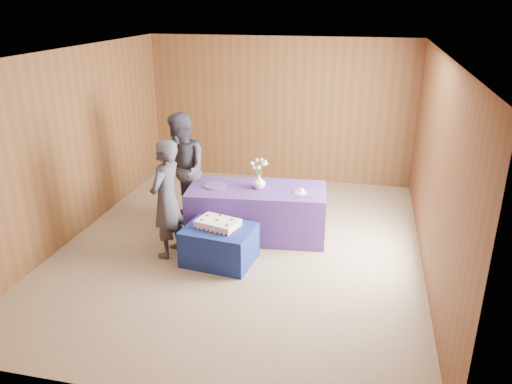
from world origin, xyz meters
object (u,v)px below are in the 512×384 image
(vase, at_px, (259,182))
(sheet_cake, at_px, (218,223))
(guest_left, at_px, (166,199))
(cake_table, at_px, (219,245))
(guest_right, at_px, (182,171))
(serving_table, at_px, (257,212))

(vase, bearing_deg, sheet_cake, -112.16)
(vase, bearing_deg, guest_left, -141.47)
(cake_table, distance_m, vase, 1.14)
(cake_table, distance_m, sheet_cake, 0.30)
(guest_left, bearing_deg, sheet_cake, 95.82)
(cake_table, xyz_separation_m, guest_left, (-0.74, 0.05, 0.57))
(guest_right, bearing_deg, sheet_cake, 0.76)
(serving_table, relative_size, vase, 9.92)
(sheet_cake, relative_size, vase, 3.18)
(vase, xyz_separation_m, guest_right, (-1.23, 0.13, 0.03))
(guest_left, bearing_deg, vase, 136.43)
(sheet_cake, bearing_deg, serving_table, 84.24)
(cake_table, bearing_deg, serving_table, 78.04)
(vase, bearing_deg, cake_table, -110.35)
(vase, distance_m, guest_right, 1.24)
(cake_table, height_order, sheet_cake, sheet_cake)
(guest_left, bearing_deg, cake_table, 93.67)
(guest_right, bearing_deg, vase, 44.11)
(vase, bearing_deg, guest_right, 173.88)
(cake_table, bearing_deg, guest_left, -177.12)
(sheet_cake, height_order, guest_right, guest_right)
(cake_table, bearing_deg, sheet_cake, 133.93)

